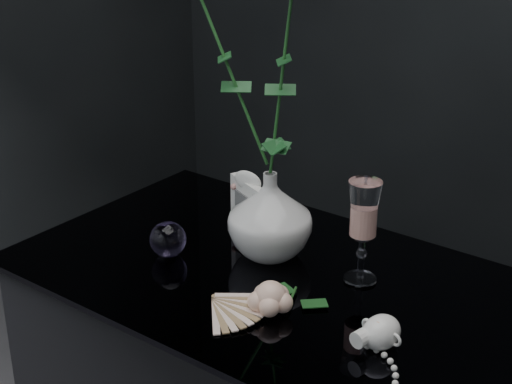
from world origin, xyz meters
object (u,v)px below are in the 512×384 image
Objects in this scene: vase at (270,215)px; loose_rose at (271,297)px; pearl_jar at (381,331)px; paperweight at (168,239)px; wine_glass at (363,232)px; picture_frame at (248,208)px.

loose_rose is (0.12, -0.17, -0.06)m from vase.
pearl_jar is at bearing -6.74° from loose_rose.
paperweight reaches higher than pearl_jar.
wine_glass reaches higher than paperweight.
pearl_jar is (0.38, -0.16, -0.05)m from picture_frame.
pearl_jar is (0.20, 0.02, 0.00)m from loose_rose.
loose_rose and pearl_jar have the same top height.
wine_glass is at bearing 139.64° from pearl_jar.
pearl_jar is (0.47, -0.02, -0.01)m from paperweight.
picture_frame is at bearing 122.75° from loose_rose.
loose_rose is (-0.07, -0.19, -0.07)m from wine_glass.
picture_frame is at bearing 169.23° from vase.
picture_frame is 0.42m from pearl_jar.
vase is at bearing 11.74° from picture_frame.
vase reaches higher than picture_frame.
wine_glass is (0.19, 0.02, 0.01)m from vase.
loose_rose is at bearing -109.28° from wine_glass.
paperweight is (-0.09, -0.13, -0.04)m from picture_frame.
loose_rose is at bearing -9.40° from paperweight.
vase is 0.19m from wine_glass.
picture_frame is 0.77× the size of pearl_jar.
vase reaches higher than loose_rose.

